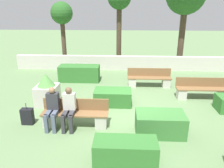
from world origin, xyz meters
name	(u,v)px	position (x,y,z in m)	size (l,w,h in m)	color
ground_plane	(124,111)	(0.00, 0.00, 0.00)	(60.00, 60.00, 0.00)	#607F51
perimeter_wall	(124,63)	(0.00, 5.73, 0.44)	(13.35, 0.30, 0.87)	beige
bench_front	(75,116)	(-1.60, -1.12, 0.35)	(2.15, 0.48, 0.88)	brown
bench_left_side	(149,80)	(1.22, 2.77, 0.35)	(2.11, 0.49, 0.88)	brown
bench_right_side	(202,91)	(3.30, 1.37, 0.36)	(2.18, 0.48, 0.88)	brown
person_seated_man	(52,106)	(-2.28, -1.27, 0.74)	(0.38, 0.64, 1.35)	#515B70
person_seated_woman	(69,106)	(-1.75, -1.26, 0.75)	(0.38, 0.64, 1.36)	#333338
hedge_block_mid_left	(160,124)	(1.09, -1.47, 0.34)	(1.47, 0.87, 0.68)	#3D7A38
hedge_block_mid_right	(113,97)	(-0.45, 0.63, 0.30)	(1.46, 0.87, 0.60)	#33702D
hedge_block_far_left	(125,151)	(0.02, -2.79, 0.29)	(1.60, 0.68, 0.58)	#33702D
hedge_block_far_right	(79,73)	(-2.34, 3.49, 0.41)	(2.08, 0.84, 0.82)	#33702D
planter_corner_left	(47,91)	(-3.05, 0.48, 0.58)	(0.84, 0.84, 1.27)	beige
suitcase	(27,116)	(-3.21, -1.09, 0.28)	(0.38, 0.22, 0.75)	black
tree_leftmost	(62,16)	(-3.83, 6.34, 3.19)	(1.33, 1.33, 4.02)	#473828
tree_center_left	(119,2)	(-0.35, 6.95, 3.98)	(1.44, 1.44, 4.96)	#473828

